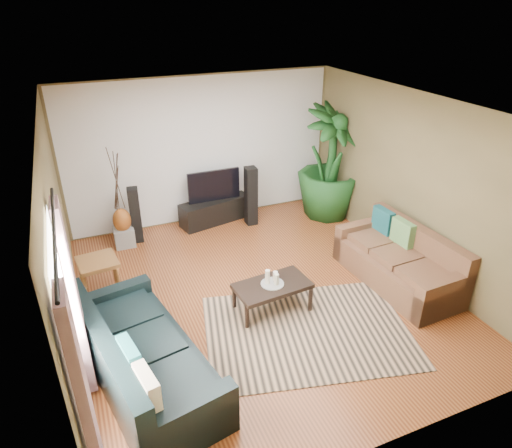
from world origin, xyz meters
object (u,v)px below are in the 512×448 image
television (214,186)px  speaker_right (251,196)px  potted_plant (330,163)px  vase (122,220)px  sofa_right (398,258)px  speaker_left (135,215)px  pedestal (124,237)px  coffee_table (272,297)px  tv_stand (215,211)px  side_table (100,277)px  sofa_left (144,350)px

television → speaker_right: 0.71m
potted_plant → television: bearing=165.7°
television → vase: bearing=-171.2°
sofa_right → potted_plant: (0.26, 2.46, 0.64)m
television → speaker_left: size_ratio=0.99×
pedestal → coffee_table: bearing=-58.4°
vase → tv_stand: bearing=8.8°
sofa_right → speaker_right: (-1.27, 2.67, 0.13)m
potted_plant → pedestal: bearing=176.0°
potted_plant → vase: bearing=176.0°
television → side_table: 2.80m
speaker_left → speaker_right: speaker_right is taller
coffee_table → vase: 3.09m
vase → potted_plant: bearing=-4.0°
potted_plant → speaker_left: bearing=174.5°
speaker_left → coffee_table: bearing=-56.1°
sofa_left → pedestal: 3.25m
speaker_right → sofa_right: bearing=-61.7°
sofa_left → speaker_left: size_ratio=2.34×
sofa_left → side_table: 1.94m
sofa_right → side_table: sofa_right is taller
coffee_table → television: television is taller
pedestal → side_table: side_table is taller
tv_stand → pedestal: tv_stand is taller
tv_stand → television: (0.00, 0.00, 0.52)m
sofa_left → coffee_table: sofa_left is taller
coffee_table → speaker_right: 2.68m
television → vase: 1.78m
sofa_left → speaker_right: (2.56, 3.17, 0.13)m
sofa_right → pedestal: bearing=-130.0°
potted_plant → speaker_right: bearing=172.2°
sofa_left → vase: bearing=-15.1°
speaker_left → vase: size_ratio=2.36×
speaker_left → potted_plant: 3.69m
speaker_left → pedestal: (-0.24, -0.08, -0.34)m
sofa_left → speaker_left: 3.34m
sofa_left → side_table: sofa_left is taller
sofa_left → potted_plant: (4.09, 2.96, 0.64)m
television → potted_plant: (2.13, -0.54, 0.33)m
sofa_right → tv_stand: sofa_right is taller
speaker_right → side_table: speaker_right is taller
speaker_right → speaker_left: bearing=179.1°
pedestal → side_table: 1.42m
sofa_right → vase: size_ratio=4.69×
sofa_left → sofa_right: 3.87m
television → potted_plant: size_ratio=0.46×
coffee_table → potted_plant: (2.26, 2.35, 0.86)m
sofa_right → speaker_left: (-3.37, 2.81, 0.08)m
speaker_right → side_table: 3.14m
television → pedestal: 1.85m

